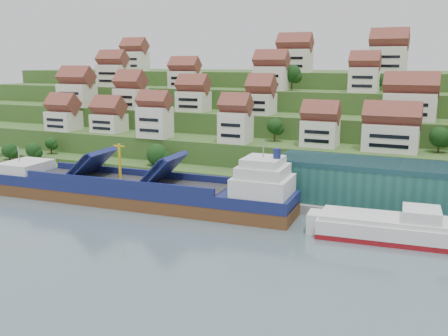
% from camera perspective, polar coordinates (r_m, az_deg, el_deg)
% --- Properties ---
extents(ground, '(300.00, 300.00, 0.00)m').
position_cam_1_polar(ground, '(122.68, -5.89, -4.61)').
color(ground, slate).
rests_on(ground, ground).
extents(quay, '(180.00, 14.00, 2.20)m').
position_cam_1_polar(quay, '(127.55, 5.33, -3.43)').
color(quay, gray).
rests_on(quay, ground).
extents(pebble_beach, '(45.00, 20.00, 1.00)m').
position_cam_1_polar(pebble_beach, '(166.86, -21.28, -0.73)').
color(pebble_beach, gray).
rests_on(pebble_beach, ground).
extents(hillside, '(260.00, 128.00, 31.00)m').
position_cam_1_polar(hillside, '(214.85, 8.03, 5.42)').
color(hillside, '#2D4C1E').
rests_on(hillside, ground).
extents(hillside_village, '(156.18, 63.44, 29.29)m').
position_cam_1_polar(hillside_village, '(170.89, 4.84, 8.29)').
color(hillside_village, white).
rests_on(hillside_village, ground).
extents(hillside_trees, '(143.31, 61.66, 30.67)m').
position_cam_1_polar(hillside_trees, '(163.87, -0.52, 5.89)').
color(hillside_trees, '#173E14').
rests_on(hillside_trees, ground).
extents(warehouse, '(60.00, 15.00, 10.00)m').
position_cam_1_polar(warehouse, '(121.93, 20.08, -1.89)').
color(warehouse, '#1F554D').
rests_on(warehouse, quay).
extents(flagpole, '(1.28, 0.16, 8.00)m').
position_cam_1_polar(flagpole, '(122.16, 3.79, -1.30)').
color(flagpole, gray).
rests_on(flagpole, quay).
extents(beach_huts, '(14.40, 3.70, 2.20)m').
position_cam_1_polar(beach_huts, '(167.11, -22.10, -0.21)').
color(beach_huts, white).
rests_on(beach_huts, pebble_beach).
extents(cargo_ship, '(81.56, 16.71, 18.01)m').
position_cam_1_polar(cargo_ship, '(125.62, -9.23, -2.69)').
color(cargo_ship, brown).
rests_on(cargo_ship, ground).
extents(second_ship, '(27.19, 12.03, 7.67)m').
position_cam_1_polar(second_ship, '(105.96, 18.21, -6.56)').
color(second_ship, maroon).
rests_on(second_ship, ground).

